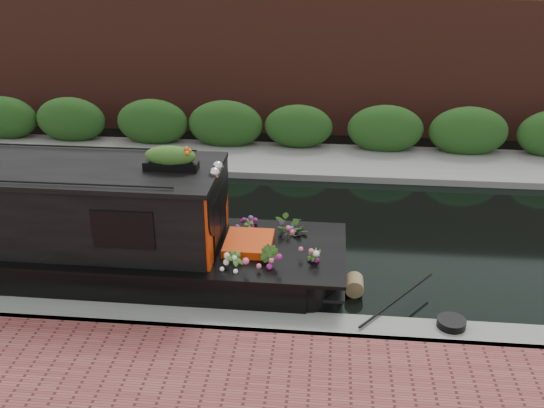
{
  "coord_description": "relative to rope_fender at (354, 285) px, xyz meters",
  "views": [
    {
      "loc": [
        2.9,
        -11.05,
        5.87
      ],
      "look_at": [
        1.88,
        -0.6,
        1.0
      ],
      "focal_mm": 40.0,
      "sensor_mm": 36.0,
      "label": 1
    }
  ],
  "objects": [
    {
      "name": "near_bank_coping",
      "position": [
        -3.46,
        -1.32,
        -0.16
      ],
      "size": [
        40.0,
        0.6,
        0.5
      ],
      "primitive_type": "cube",
      "color": "slate",
      "rests_on": "ground"
    },
    {
      "name": "far_hedge",
      "position": [
        -3.46,
        7.08,
        -0.16
      ],
      "size": [
        40.0,
        1.1,
        2.8
      ],
      "primitive_type": "cube",
      "color": "#1D4216",
      "rests_on": "ground"
    },
    {
      "name": "far_bank_path",
      "position": [
        -3.46,
        6.18,
        -0.16
      ],
      "size": [
        40.0,
        2.4,
        0.34
      ],
      "primitive_type": "cube",
      "color": "slate",
      "rests_on": "ground"
    },
    {
      "name": "coiled_mooring_rope",
      "position": [
        1.44,
        -1.18,
        0.15
      ],
      "size": [
        0.44,
        0.44,
        0.12
      ],
      "primitive_type": "cylinder",
      "color": "black",
      "rests_on": "near_bank_coping"
    },
    {
      "name": "ground",
      "position": [
        -3.46,
        1.98,
        -0.16
      ],
      "size": [
        80.0,
        80.0,
        0.0
      ],
      "primitive_type": "plane",
      "color": "black",
      "rests_on": "ground"
    },
    {
      "name": "rope_fender",
      "position": [
        0.0,
        0.0,
        0.0
      ],
      "size": [
        0.32,
        0.38,
        0.32
      ],
      "primitive_type": "cylinder",
      "rotation": [
        1.57,
        0.0,
        0.0
      ],
      "color": "olive",
      "rests_on": "ground"
    },
    {
      "name": "far_brick_wall",
      "position": [
        -3.46,
        9.18,
        -0.16
      ],
      "size": [
        40.0,
        1.0,
        8.0
      ],
      "primitive_type": "cube",
      "color": "#4E241A",
      "rests_on": "ground"
    }
  ]
}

